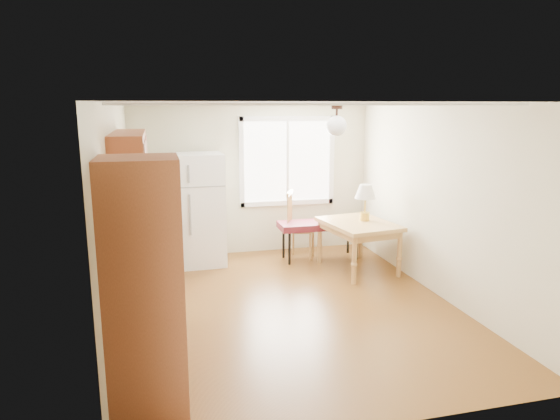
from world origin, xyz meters
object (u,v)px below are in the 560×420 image
object	(u,v)px
refrigerator	(200,209)
dining_table	(358,229)
chair	(295,220)
bench	(320,226)

from	to	relation	value
refrigerator	dining_table	distance (m)	2.48
refrigerator	chair	distance (m)	1.55
bench	dining_table	distance (m)	0.78
bench	dining_table	world-z (taller)	dining_table
dining_table	chair	world-z (taller)	chair
dining_table	chair	xyz separation A→B (m)	(-0.77, 0.80, -0.01)
bench	dining_table	size ratio (longest dim) A/B	1.02
dining_table	bench	bearing A→B (deg)	110.64
refrigerator	chair	world-z (taller)	refrigerator
dining_table	chair	distance (m)	1.11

